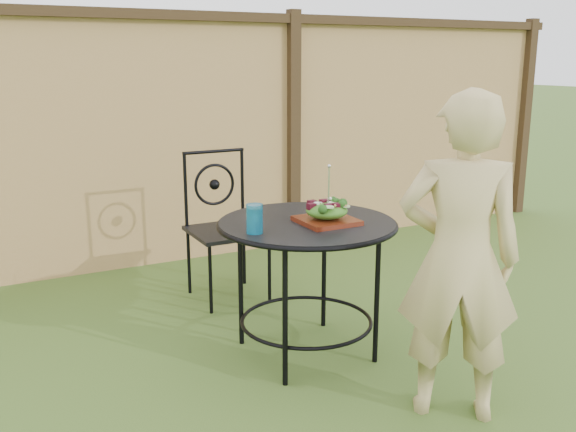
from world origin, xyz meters
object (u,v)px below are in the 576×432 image
at_px(patio_table, 307,247).
at_px(patio_chair, 224,221).
at_px(diner, 459,259).
at_px(salad_plate, 327,221).

xyz_separation_m(patio_table, patio_chair, (-0.06, 1.00, -0.08)).
bearing_deg(patio_table, patio_chair, 93.18).
distance_m(patio_table, diner, 0.87).
bearing_deg(diner, salad_plate, -37.09).
relative_size(patio_table, salad_plate, 3.42).
bearing_deg(salad_plate, patio_table, 132.46).
distance_m(patio_chair, diner, 1.85).
bearing_deg(salad_plate, patio_chair, 96.64).
height_order(patio_chair, salad_plate, patio_chair).
bearing_deg(diner, patio_chair, -42.63).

